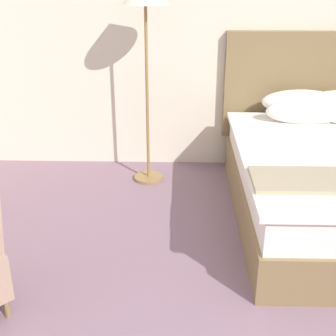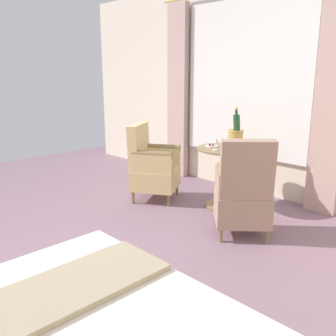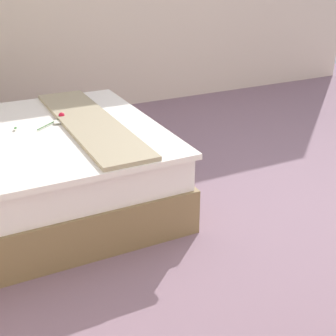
% 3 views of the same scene
% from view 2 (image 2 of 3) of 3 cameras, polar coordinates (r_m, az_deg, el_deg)
% --- Properties ---
extents(ground_plane, '(8.00, 8.00, 0.00)m').
position_cam_2_polar(ground_plane, '(3.53, -19.75, -13.54)').
color(ground_plane, gray).
extents(wall_window_side, '(0.27, 6.62, 2.83)m').
position_cam_2_polar(wall_window_side, '(5.23, 12.16, 11.96)').
color(wall_window_side, beige).
rests_on(wall_window_side, ground).
extents(side_table_round, '(0.72, 0.72, 0.74)m').
position_cam_2_polar(side_table_round, '(4.55, 8.89, -0.87)').
color(side_table_round, olive).
rests_on(side_table_round, ground).
extents(champagne_bucket, '(0.18, 0.18, 0.48)m').
position_cam_2_polar(champagne_bucket, '(4.44, 10.29, 4.83)').
color(champagne_bucket, tan).
rests_on(champagne_bucket, side_table_round).
extents(wine_glass_near_bucket, '(0.07, 0.07, 0.13)m').
position_cam_2_polar(wine_glass_near_bucket, '(4.63, 9.01, 4.58)').
color(wine_glass_near_bucket, white).
rests_on(wine_glass_near_bucket, side_table_round).
extents(wine_glass_near_edge, '(0.07, 0.07, 0.16)m').
position_cam_2_polar(wine_glass_near_edge, '(4.30, 7.26, 4.18)').
color(wine_glass_near_edge, white).
rests_on(wine_glass_near_edge, side_table_round).
extents(snack_plate, '(0.16, 0.16, 0.04)m').
position_cam_2_polar(snack_plate, '(4.54, 6.70, 3.38)').
color(snack_plate, white).
rests_on(snack_plate, side_table_round).
extents(armchair_by_window, '(0.73, 0.73, 1.01)m').
position_cam_2_polar(armchair_by_window, '(3.77, 11.40, -3.85)').
color(armchair_by_window, olive).
rests_on(armchair_by_window, ground).
extents(armchair_facing_bed, '(0.75, 0.76, 0.98)m').
position_cam_2_polar(armchair_facing_bed, '(4.80, -2.50, 0.31)').
color(armchair_facing_bed, olive).
rests_on(armchair_facing_bed, ground).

